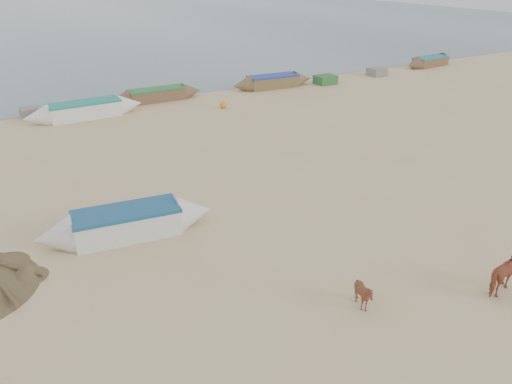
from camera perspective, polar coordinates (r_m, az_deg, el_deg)
ground at (r=15.35m, az=7.74°, el=-8.83°), size 140.00×140.00×0.00m
sea at (r=92.57m, az=-26.78°, el=17.21°), size 160.00×160.00×0.00m
cow_adult at (r=15.62m, az=26.74°, el=-8.50°), size 1.44×0.91×1.13m
calf_front at (r=13.79m, az=12.19°, el=-11.38°), size 1.04×1.00×0.87m
near_canoe at (r=17.30m, az=-14.52°, el=-3.43°), size 6.04×2.13×0.97m
waterline_canoes at (r=31.90m, az=-17.40°, el=9.23°), size 57.17×4.68×0.98m
beach_clutter at (r=33.12m, az=-7.43°, el=10.45°), size 45.82×5.20×0.64m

